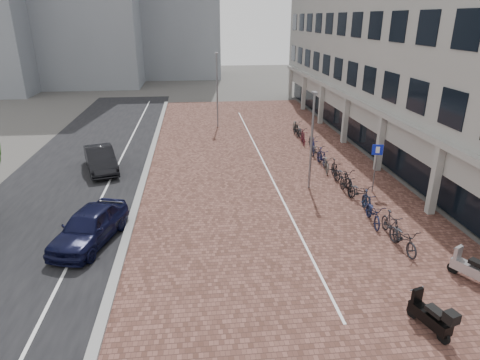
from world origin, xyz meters
The scene contains 15 objects.
ground centered at (0.00, 0.00, 0.00)m, with size 140.00×140.00×0.00m, color #474442.
plaza_brick centered at (2.00, 12.00, 0.01)m, with size 14.50×42.00×0.04m, color brown.
street_asphalt centered at (-9.00, 12.00, 0.01)m, with size 8.00×50.00×0.03m, color black.
curb centered at (-5.10, 12.00, 0.07)m, with size 0.35×42.00×0.14m, color gray.
lane_line centered at (-7.00, 12.00, 0.02)m, with size 0.12×44.00×0.00m, color white.
parking_line centered at (2.20, 12.00, 0.04)m, with size 0.10×30.00×0.00m, color white.
office_building centered at (12.97, 16.00, 8.44)m, with size 8.40×40.00×15.00m.
car_navy centered at (-6.50, 2.95, 0.74)m, with size 1.75×4.36×1.48m, color black.
car_dark centered at (-7.79, 11.75, 0.73)m, with size 1.54×4.43×1.46m, color black.
scooter_front centered at (7.32, -1.30, 0.57)m, with size 0.52×1.67×1.15m, color #B3B4B9, non-canonical shape.
scooter_mid centered at (4.55, -3.46, 0.56)m, with size 0.51×1.63×1.12m, color black, non-canonical shape.
parking_sign centered at (7.16, 6.77, 1.79)m, with size 0.54×0.17×2.64m.
lamp_near centered at (3.95, 7.71, 2.57)m, with size 0.12×0.12×5.14m, color slate.
lamp_far centered at (-0.16, 21.80, 3.00)m, with size 0.12×0.12×6.01m, color slate.
bike_row centered at (5.85, 10.20, 0.52)m, with size 1.34×20.40×1.05m.
Camera 1 is at (-2.04, -12.63, 8.65)m, focal length 31.07 mm.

